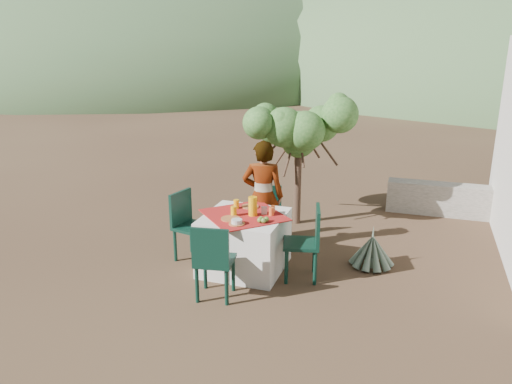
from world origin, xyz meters
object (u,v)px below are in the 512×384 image
person (263,196)px  table (244,242)px  chair_near (213,259)px  juice_pitcher (253,206)px  shrub_tree (303,135)px  chair_right (308,240)px  chair_far (269,211)px  chair_left (188,222)px  agave (372,251)px

person → table: bearing=74.8°
chair_near → juice_pitcher: bearing=-109.1°
table → person: 0.80m
chair_near → juice_pitcher: (0.17, 0.91, 0.37)m
table → person: (0.04, 0.68, 0.43)m
person → shrub_tree: size_ratio=0.86×
chair_right → person: 1.11m
chair_right → juice_pitcher: juice_pitcher is taller
chair_right → juice_pitcher: size_ratio=3.84×
chair_far → juice_pitcher: 1.13m
shrub_tree → juice_pitcher: bearing=-95.3°
table → chair_far: 1.05m
table → juice_pitcher: bearing=3.4°
chair_right → person: bearing=-144.1°
chair_near → shrub_tree: shrub_tree is taller
chair_near → chair_left: 1.26m
chair_far → chair_near: 1.96m
chair_far → chair_right: bearing=-71.7°
agave → juice_pitcher: juice_pitcher is taller
chair_far → person: person is taller
chair_near → shrub_tree: bearing=-105.5°
chair_left → chair_right: chair_right is taller
person → shrub_tree: shrub_tree is taller
agave → shrub_tree: bearing=133.9°
chair_left → juice_pitcher: size_ratio=3.83×
chair_near → agave: (1.66, 1.52, -0.31)m
chair_near → chair_left: size_ratio=0.98×
chair_near → chair_right: size_ratio=0.98×
chair_far → juice_pitcher: (0.10, -1.04, 0.42)m
table → agave: size_ratio=2.05×
table → agave: 1.72m
person → shrub_tree: (0.26, 1.29, 0.67)m
chair_near → chair_far: bearing=-100.5°
table → shrub_tree: 2.27m
table → agave: (1.60, 0.61, -0.17)m
chair_far → shrub_tree: (0.28, 0.92, 1.02)m
table → chair_left: (-0.85, 0.07, 0.15)m
chair_near → person: person is taller
chair_far → chair_right: (0.84, -1.07, 0.07)m
chair_near → chair_left: (-0.80, 0.98, 0.01)m
person → chair_left: bearing=22.4°
chair_right → shrub_tree: bearing=-177.9°
chair_left → agave: bearing=-65.4°
table → chair_far: (0.02, 1.05, 0.08)m
chair_near → shrub_tree: (0.35, 2.87, 0.96)m
juice_pitcher → shrub_tree: bearing=84.7°
chair_right → juice_pitcher: 0.82m
chair_left → agave: 2.53m
person → agave: 1.67m
chair_left → chair_near: bearing=-128.7°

